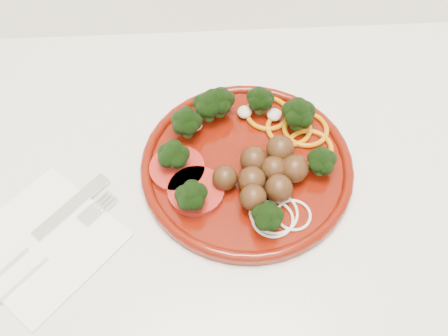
{
  "coord_description": "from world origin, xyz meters",
  "views": [
    {
      "loc": [
        0.01,
        1.36,
        1.44
      ],
      "look_at": [
        0.03,
        1.72,
        0.92
      ],
      "focal_mm": 40.0,
      "sensor_mm": 36.0,
      "label": 1
    }
  ],
  "objects": [
    {
      "name": "napkin",
      "position": [
        -0.19,
        1.63,
        0.9
      ],
      "size": [
        0.21,
        0.21,
        0.0
      ],
      "primitive_type": "cube",
      "rotation": [
        0.0,
        0.0,
        0.83
      ],
      "color": "white",
      "rests_on": "counter"
    },
    {
      "name": "fork",
      "position": [
        -0.2,
        1.6,
        0.91
      ],
      "size": [
        0.14,
        0.15,
        0.01
      ],
      "rotation": [
        0.0,
        0.0,
        0.83
      ],
      "color": "white",
      "rests_on": "napkin"
    },
    {
      "name": "knife",
      "position": [
        -0.21,
        1.62,
        0.91
      ],
      "size": [
        0.15,
        0.16,
        0.01
      ],
      "rotation": [
        0.0,
        0.0,
        0.83
      ],
      "color": "silver",
      "rests_on": "napkin"
    },
    {
      "name": "plate",
      "position": [
        0.06,
        1.73,
        0.92
      ],
      "size": [
        0.27,
        0.27,
        0.05
      ],
      "rotation": [
        0.0,
        0.0,
        0.34
      ],
      "color": "#4E0C04",
      "rests_on": "counter"
    },
    {
      "name": "counter",
      "position": [
        0.0,
        1.7,
        0.45
      ],
      "size": [
        2.4,
        0.6,
        0.9
      ],
      "color": "silver",
      "rests_on": "ground"
    }
  ]
}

